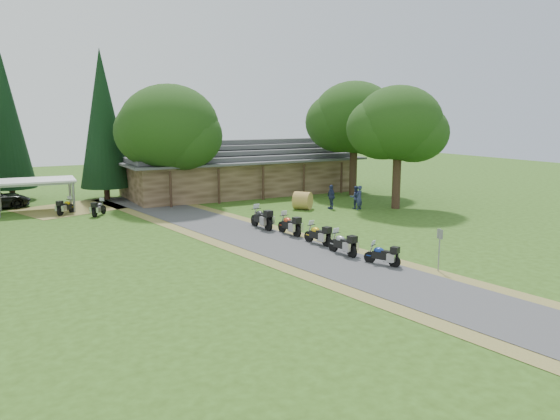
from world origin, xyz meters
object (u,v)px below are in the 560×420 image
carport (36,195)px  motorcycle_row_b (342,243)px  hay_bale (303,201)px  lodge (240,166)px  motorcycle_carport_b (99,207)px  motorcycle_row_c (318,233)px  motorcycle_row_a (382,254)px  motorcycle_row_d (289,224)px  motorcycle_carport_a (66,206)px  motorcycle_row_e (261,217)px

carport → motorcycle_row_b: (12.42, -21.36, -0.55)m
hay_bale → lodge: bearing=92.7°
hay_bale → motorcycle_carport_b: bearing=160.9°
lodge → motorcycle_row_c: size_ratio=11.60×
motorcycle_row_a → motorcycle_row_b: 2.60m
motorcycle_row_d → hay_bale: bearing=-40.9°
lodge → motorcycle_row_d: (-4.83, -17.21, -1.77)m
lodge → motorcycle_carport_a: bearing=-167.2°
motorcycle_row_b → motorcycle_carport_b: size_ratio=1.09×
carport → motorcycle_row_a: carport is taller
motorcycle_row_c → motorcycle_row_e: motorcycle_row_e is taller
motorcycle_row_b → hay_bale: bearing=-27.3°
hay_bale → motorcycle_row_c: bearing=-117.2°
carport → motorcycle_carport_a: 2.93m
carport → motorcycle_row_e: size_ratio=2.56×
carport → motorcycle_row_a: (12.90, -23.91, -0.62)m
motorcycle_row_b → motorcycle_carport_b: motorcycle_row_b is taller
motorcycle_row_a → motorcycle_row_e: motorcycle_row_e is taller
motorcycle_row_b → motorcycle_carport_a: bearing=24.8°
hay_bale → motorcycle_row_b: bearing=-112.8°
motorcycle_row_a → hay_bale: hay_bale is taller
lodge → hay_bale: 10.23m
carport → motorcycle_row_d: carport is taller
motorcycle_row_a → motorcycle_row_e: bearing=-17.6°
lodge → motorcycle_row_a: (-4.30, -25.13, -1.88)m
motorcycle_carport_a → hay_bale: 17.25m
lodge → motorcycle_row_a: size_ratio=12.92×
lodge → hay_bale: bearing=-87.3°
motorcycle_row_b → motorcycle_row_c: motorcycle_row_b is taller
motorcycle_row_d → motorcycle_row_e: motorcycle_row_e is taller
motorcycle_row_e → motorcycle_carport_a: (-10.02, 11.30, -0.12)m
motorcycle_carport_b → carport: bearing=79.6°
carport → motorcycle_row_e: carport is taller
carport → motorcycle_carport_a: (1.70, -2.31, -0.58)m
motorcycle_row_c → motorcycle_carport_b: 17.30m
carport → motorcycle_carport_a: carport is taller
motorcycle_carport_a → motorcycle_row_a: bearing=-111.0°
motorcycle_row_a → motorcycle_row_b: motorcycle_row_b is taller
motorcycle_row_a → motorcycle_row_b: (-0.49, 2.55, 0.07)m
motorcycle_carport_a → motorcycle_row_e: bearing=-96.8°
carport → hay_bale: (17.67, -8.85, -0.52)m
carport → hay_bale: bearing=-23.0°
lodge → carport: (-17.20, -1.21, -1.26)m
motorcycle_row_c → motorcycle_carport_a: motorcycle_row_c is taller
motorcycle_row_b → motorcycle_carport_a: 21.86m
lodge → motorcycle_row_a: 25.56m
motorcycle_carport_b → motorcycle_row_a: bearing=-118.1°
motorcycle_row_c → motorcycle_row_d: bearing=-7.2°
carport → motorcycle_row_d: bearing=-48.6°
motorcycle_carport_b → motorcycle_row_b: bearing=-116.2°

